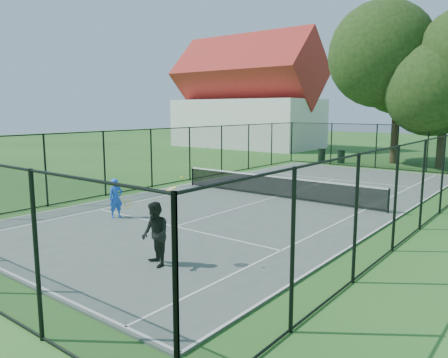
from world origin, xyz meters
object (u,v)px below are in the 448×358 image
Objects in this scene: trash_bin_right at (341,157)px; player_blue at (116,198)px; tennis_net at (275,186)px; trash_bin_left at (322,155)px; player_black at (155,234)px.

player_blue reaches higher than trash_bin_right.
player_blue reaches higher than tennis_net.
player_black reaches higher than trash_bin_left.
trash_bin_left is at bearing 105.94° from player_black.
trash_bin_left reaches higher than trash_bin_right.
trash_bin_right is (-3.00, 14.27, -0.08)m from tennis_net.
player_blue is (0.41, -21.06, 0.27)m from trash_bin_right.
trash_bin_right is at bearing 101.87° from tennis_net.
player_black reaches higher than player_blue.
tennis_net reaches higher than trash_bin_right.
trash_bin_left is at bearing -171.61° from trash_bin_right.
player_black is at bearing -74.06° from trash_bin_left.
trash_bin_right is (1.47, 0.22, -0.02)m from trash_bin_left.
player_black is at bearing -28.11° from player_blue.
player_blue is at bearing -110.86° from tennis_net.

